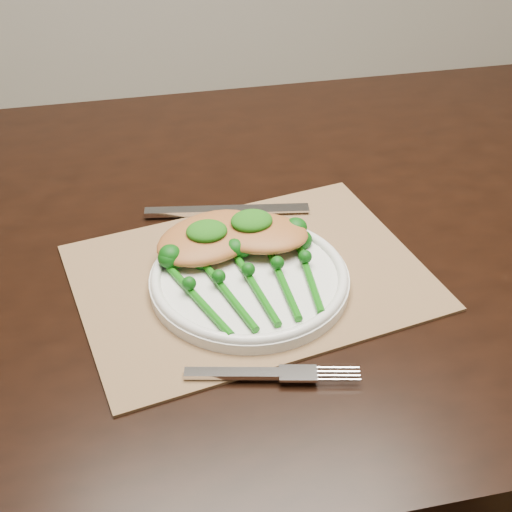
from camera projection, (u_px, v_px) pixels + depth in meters
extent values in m
cube|color=black|center=(291.00, 235.00, 0.98)|extent=(1.61, 0.92, 0.04)
cube|color=brown|center=(251.00, 277.00, 0.87)|extent=(0.47, 0.38, 0.00)
cylinder|color=silver|center=(249.00, 280.00, 0.85)|extent=(0.24, 0.24, 0.01)
torus|color=silver|center=(249.00, 275.00, 0.85)|extent=(0.23, 0.23, 0.01)
cube|color=silver|center=(178.00, 212.00, 0.97)|extent=(0.09, 0.03, 0.01)
cube|color=silver|center=(259.00, 209.00, 0.98)|extent=(0.14, 0.04, 0.00)
cube|color=silver|center=(233.00, 373.00, 0.73)|extent=(0.10, 0.03, 0.01)
ellipsoid|color=#AF6832|center=(210.00, 237.00, 0.88)|extent=(0.17, 0.15, 0.03)
ellipsoid|color=#AF6832|center=(259.00, 233.00, 0.89)|extent=(0.14, 0.12, 0.02)
ellipsoid|color=#10490A|center=(207.00, 231.00, 0.87)|extent=(0.05, 0.04, 0.02)
ellipsoid|color=#10490A|center=(252.00, 221.00, 0.88)|extent=(0.05, 0.04, 0.02)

